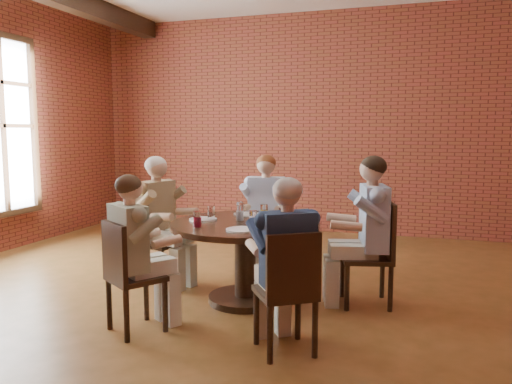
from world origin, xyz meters
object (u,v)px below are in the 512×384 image
(chair_c, at_px, (155,235))
(smartphone, at_px, (291,227))
(diner_a, at_px, (367,231))
(diner_c, at_px, (160,221))
(diner_b, at_px, (265,214))
(diner_d, at_px, (135,254))
(diner_e, at_px, (285,266))
(chair_b, at_px, (267,226))
(chair_d, at_px, (127,272))
(chair_e, at_px, (289,288))
(dining_table, at_px, (245,246))
(chair_a, at_px, (376,249))

(chair_c, bearing_deg, smartphone, -90.52)
(smartphone, bearing_deg, diner_a, 14.95)
(smartphone, bearing_deg, chair_c, 145.59)
(diner_c, bearing_deg, diner_b, -33.51)
(diner_d, height_order, smartphone, diner_d)
(diner_e, bearing_deg, chair_b, -104.04)
(chair_d, bearing_deg, chair_e, -146.82)
(chair_c, height_order, diner_e, diner_e)
(smartphone, bearing_deg, diner_c, 145.56)
(diner_b, bearing_deg, diner_c, -144.71)
(dining_table, height_order, diner_a, diner_a)
(smartphone, bearing_deg, chair_d, -162.27)
(diner_b, relative_size, chair_c, 1.41)
(diner_a, xyz_separation_m, diner_b, (-1.19, 0.79, -0.02))
(diner_b, bearing_deg, dining_table, -90.00)
(chair_e, relative_size, smartphone, 5.84)
(diner_a, height_order, chair_b, diner_a)
(diner_d, bearing_deg, chair_d, 90.00)
(diner_a, bearing_deg, diner_d, -69.02)
(chair_a, distance_m, chair_e, 1.36)
(diner_b, distance_m, diner_e, 2.11)
(chair_d, bearing_deg, chair_b, -70.09)
(chair_c, distance_m, diner_c, 0.18)
(diner_a, distance_m, diner_e, 1.27)
(dining_table, xyz_separation_m, chair_a, (1.15, 0.30, -0.01))
(diner_a, distance_m, chair_b, 1.49)
(diner_e, bearing_deg, diner_a, -145.08)
(dining_table, distance_m, chair_e, 1.17)
(chair_a, relative_size, diner_b, 0.72)
(diner_b, relative_size, diner_e, 1.04)
(chair_c, relative_size, diner_e, 0.74)
(diner_c, distance_m, diner_e, 2.01)
(chair_c, xyz_separation_m, chair_e, (1.75, -1.25, -0.02))
(chair_b, bearing_deg, chair_c, -144.81)
(chair_d, bearing_deg, diner_d, -90.00)
(chair_c, relative_size, chair_d, 1.05)
(dining_table, relative_size, chair_e, 1.53)
(diner_c, bearing_deg, chair_a, -74.57)
(diner_b, height_order, smartphone, diner_b)
(diner_b, xyz_separation_m, diner_d, (-0.47, -1.97, -0.03))
(chair_d, height_order, smartphone, chair_d)
(chair_a, bearing_deg, diner_c, -103.52)
(diner_c, height_order, chair_d, diner_c)
(diner_c, height_order, chair_e, diner_c)
(diner_b, xyz_separation_m, diner_e, (0.74, -1.97, -0.03))
(chair_a, xyz_separation_m, chair_b, (-1.29, 0.85, -0.01))
(dining_table, xyz_separation_m, chair_c, (-1.10, 0.28, -0.02))
(diner_a, xyz_separation_m, chair_c, (-2.16, 0.01, -0.17))
(dining_table, xyz_separation_m, chair_d, (-0.63, -0.97, -0.04))
(chair_a, distance_m, smartphone, 0.85)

